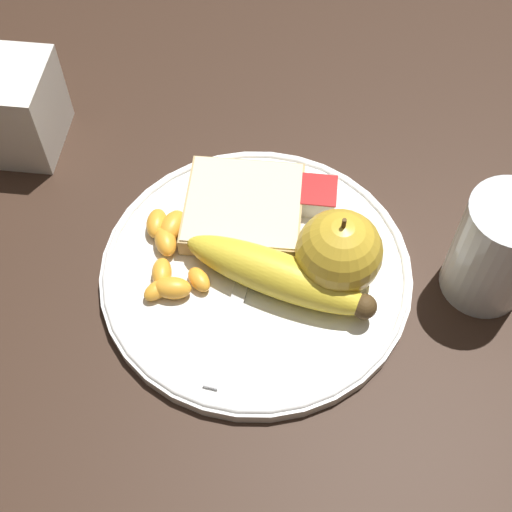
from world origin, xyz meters
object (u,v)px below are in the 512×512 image
object	(u,v)px
plate	(256,271)
fork	(244,279)
jam_packet	(312,196)
bread_slice	(244,208)
banana	(280,275)
juice_glass	(495,252)
apple	(339,253)
condiment_caddy	(11,107)

from	to	relation	value
plate	fork	world-z (taller)	fork
fork	jam_packet	world-z (taller)	jam_packet
bread_slice	fork	bearing A→B (deg)	96.82
fork	plate	bearing A→B (deg)	-27.22
banana	fork	size ratio (longest dim) A/B	0.97
plate	juice_glass	world-z (taller)	juice_glass
juice_glass	apple	bearing A→B (deg)	6.61
apple	banana	size ratio (longest dim) A/B	0.48
plate	condiment_caddy	bearing A→B (deg)	-28.19
banana	condiment_caddy	world-z (taller)	condiment_caddy
bread_slice	plate	bearing A→B (deg)	107.25
banana	fork	world-z (taller)	banana
apple	banana	xyz separation A→B (m)	(0.05, 0.02, -0.02)
juice_glass	fork	size ratio (longest dim) A/B	0.60
juice_glass	jam_packet	distance (m)	0.17
plate	banana	distance (m)	0.04
fork	jam_packet	bearing A→B (deg)	-22.20
plate	condiment_caddy	size ratio (longest dim) A/B	3.03
juice_glass	condiment_caddy	xyz separation A→B (m)	(0.46, -0.12, -0.00)
condiment_caddy	bread_slice	bearing A→B (deg)	161.47
plate	bread_slice	size ratio (longest dim) A/B	2.56
juice_glass	condiment_caddy	bearing A→B (deg)	-15.12
fork	condiment_caddy	xyz separation A→B (m)	(0.25, -0.15, 0.03)
fork	jam_packet	xyz separation A→B (m)	(-0.05, -0.09, 0.01)
apple	jam_packet	bearing A→B (deg)	-71.73
juice_glass	bread_slice	distance (m)	0.22
plate	apple	size ratio (longest dim) A/B	3.33
bread_slice	condiment_caddy	world-z (taller)	condiment_caddy
juice_glass	banana	world-z (taller)	juice_glass
fork	jam_packet	distance (m)	0.11
apple	condiment_caddy	bearing A→B (deg)	-22.97
plate	apple	world-z (taller)	apple
juice_glass	jam_packet	bearing A→B (deg)	-22.48
plate	bread_slice	world-z (taller)	bread_slice
plate	juice_glass	xyz separation A→B (m)	(-0.20, -0.01, 0.04)
juice_glass	jam_packet	xyz separation A→B (m)	(0.16, -0.06, -0.03)
apple	condiment_caddy	size ratio (longest dim) A/B	0.91
juice_glass	fork	bearing A→B (deg)	7.50
fork	apple	bearing A→B (deg)	-73.35
juice_glass	fork	distance (m)	0.21
jam_packet	juice_glass	bearing A→B (deg)	157.52
bread_slice	fork	xyz separation A→B (m)	(-0.01, 0.07, -0.01)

